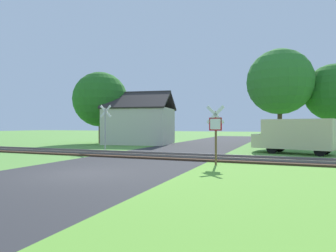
{
  "coord_description": "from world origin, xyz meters",
  "views": [
    {
      "loc": [
        7.19,
        -9.38,
        1.84
      ],
      "look_at": [
        0.5,
        7.6,
        1.8
      ],
      "focal_mm": 32.0,
      "sensor_mm": 36.0,
      "label": 1
    }
  ],
  "objects_px": {
    "tree_left": "(100,99)",
    "mail_truck": "(295,135)",
    "stop_sign_near": "(216,130)",
    "house": "(140,125)",
    "tree_right": "(280,82)",
    "tree_far": "(334,92)",
    "crossing_sign_far": "(105,125)"
  },
  "relations": [
    {
      "from": "crossing_sign_far",
      "to": "house",
      "type": "relative_size",
      "value": 0.46
    },
    {
      "from": "tree_far",
      "to": "mail_truck",
      "type": "distance_m",
      "value": 9.09
    },
    {
      "from": "tree_far",
      "to": "mail_truck",
      "type": "relative_size",
      "value": 1.35
    },
    {
      "from": "crossing_sign_far",
      "to": "tree_left",
      "type": "height_order",
      "value": "tree_left"
    },
    {
      "from": "tree_right",
      "to": "tree_left",
      "type": "relative_size",
      "value": 1.15
    },
    {
      "from": "mail_truck",
      "to": "crossing_sign_far",
      "type": "bearing_deg",
      "value": 120.37
    },
    {
      "from": "tree_left",
      "to": "house",
      "type": "bearing_deg",
      "value": 8.12
    },
    {
      "from": "crossing_sign_far",
      "to": "mail_truck",
      "type": "xyz_separation_m",
      "value": [
        12.43,
        2.97,
        -0.65
      ]
    },
    {
      "from": "crossing_sign_far",
      "to": "tree_left",
      "type": "bearing_deg",
      "value": 122.24
    },
    {
      "from": "stop_sign_near",
      "to": "house",
      "type": "distance_m",
      "value": 16.74
    },
    {
      "from": "tree_right",
      "to": "tree_far",
      "type": "relative_size",
      "value": 1.19
    },
    {
      "from": "house",
      "to": "tree_right",
      "type": "bearing_deg",
      "value": -5.25
    },
    {
      "from": "house",
      "to": "tree_far",
      "type": "xyz_separation_m",
      "value": [
        17.33,
        2.07,
        2.72
      ]
    },
    {
      "from": "house",
      "to": "mail_truck",
      "type": "distance_m",
      "value": 15.27
    },
    {
      "from": "stop_sign_near",
      "to": "crossing_sign_far",
      "type": "height_order",
      "value": "crossing_sign_far"
    },
    {
      "from": "house",
      "to": "tree_left",
      "type": "bearing_deg",
      "value": 179.44
    },
    {
      "from": "crossing_sign_far",
      "to": "tree_left",
      "type": "distance_m",
      "value": 10.37
    },
    {
      "from": "stop_sign_near",
      "to": "crossing_sign_far",
      "type": "relative_size",
      "value": 0.85
    },
    {
      "from": "mail_truck",
      "to": "tree_left",
      "type": "bearing_deg",
      "value": 91.33
    },
    {
      "from": "tree_left",
      "to": "mail_truck",
      "type": "distance_m",
      "value": 19.34
    },
    {
      "from": "stop_sign_near",
      "to": "tree_left",
      "type": "bearing_deg",
      "value": -35.44
    },
    {
      "from": "crossing_sign_far",
      "to": "house",
      "type": "distance_m",
      "value": 8.86
    },
    {
      "from": "tree_left",
      "to": "tree_right",
      "type": "bearing_deg",
      "value": 4.58
    },
    {
      "from": "crossing_sign_far",
      "to": "tree_right",
      "type": "xyz_separation_m",
      "value": [
        11.37,
        9.48,
        3.69
      ]
    },
    {
      "from": "tree_left",
      "to": "mail_truck",
      "type": "height_order",
      "value": "tree_left"
    },
    {
      "from": "stop_sign_near",
      "to": "mail_truck",
      "type": "distance_m",
      "value": 8.13
    },
    {
      "from": "stop_sign_near",
      "to": "house",
      "type": "relative_size",
      "value": 0.39
    },
    {
      "from": "crossing_sign_far",
      "to": "house",
      "type": "height_order",
      "value": "house"
    },
    {
      "from": "stop_sign_near",
      "to": "mail_truck",
      "type": "xyz_separation_m",
      "value": [
        3.6,
        7.28,
        -0.4
      ]
    },
    {
      "from": "mail_truck",
      "to": "stop_sign_near",
      "type": "bearing_deg",
      "value": 170.63
    },
    {
      "from": "tree_right",
      "to": "tree_far",
      "type": "xyz_separation_m",
      "value": [
        4.26,
        1.29,
        -0.95
      ]
    },
    {
      "from": "stop_sign_near",
      "to": "tree_left",
      "type": "relative_size",
      "value": 0.38
    }
  ]
}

